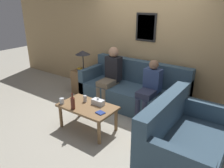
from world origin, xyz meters
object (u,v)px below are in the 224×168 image
Objects in this scene: couch_side at (183,144)px; person_left at (111,74)px; couch_main at (133,92)px; coffee_table at (88,109)px; teddy_bear at (139,138)px; person_right at (150,87)px; drinking_glass at (62,101)px; wine_bottle at (73,103)px.

person_left is (-2.05, 1.09, 0.37)m from couch_side.
coffee_table is at bearing -98.26° from couch_main.
couch_main is 2.27× the size of coffee_table.
couch_side is at bearing 2.41° from coffee_table.
coffee_table is 1.24m from person_left.
teddy_bear is (0.83, -1.23, -0.18)m from couch_main.
person_right reaches higher than couch_side.
couch_main is at bearing 67.77° from drinking_glass.
person_right reaches higher than drinking_glass.
coffee_table is (-1.73, -0.07, 0.07)m from couch_side.
couch_main is at bearing 50.92° from couch_side.
couch_side is 14.18× the size of drinking_glass.
teddy_bear is (1.15, 0.33, -0.43)m from wine_bottle.
drinking_glass is (-0.63, -1.53, 0.20)m from couch_main.
drinking_glass is (-0.31, 0.03, -0.06)m from wine_bottle.
drinking_glass is at bearing -112.23° from couch_main.
couch_side is at bearing -44.68° from person_right.
wine_bottle is at bearing -117.44° from coffee_table.
coffee_table is at bearing 92.41° from couch_side.
person_right is at bearing -2.49° from person_left.
person_right is at bearing 108.77° from teddy_bear.
wine_bottle is 0.32m from drinking_glass.
couch_main reaches higher than coffee_table.
person_left is 1.00m from person_right.
person_right is (0.67, 1.12, 0.23)m from coffee_table.
couch_side reaches higher than wine_bottle.
teddy_bear is (1.46, 0.30, -0.37)m from drinking_glass.
teddy_bear is at bearing 11.60° from drinking_glass.
couch_side is 2.35m from person_left.
person_left reaches higher than teddy_bear.
person_right is at bearing 45.32° from couch_side.
person_right reaches higher than teddy_bear.
wine_bottle is (-0.32, -1.56, 0.25)m from couch_main.
drinking_glass reaches higher than teddy_bear.
couch_side is 4.28× the size of teddy_bear.
person_right is 1.19m from teddy_bear.
couch_main is 7.88× the size of wine_bottle.
couch_main is at bearing 17.54° from person_left.
wine_bottle is at bearing 99.50° from couch_side.
wine_bottle is 0.26× the size of person_right.
person_left reaches higher than couch_main.
coffee_table is 0.50m from drinking_glass.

